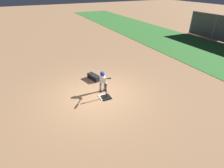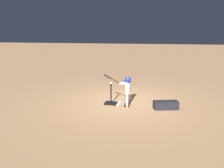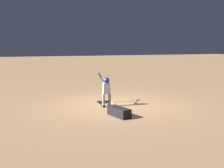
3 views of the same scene
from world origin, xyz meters
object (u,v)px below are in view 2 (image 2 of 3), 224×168
at_px(baseball, 111,83).
at_px(batting_tee, 111,101).
at_px(batter_child, 127,88).
at_px(equipment_bag, 166,105).

bearing_deg(baseball, batting_tee, 0.00).
height_order(batting_tee, baseball, baseball).
bearing_deg(batter_child, baseball, -10.39).
bearing_deg(equipment_bag, batter_child, -17.33).
distance_m(batting_tee, batter_child, 0.84).
xyz_separation_m(baseball, equipment_bag, (-1.97, 0.15, -0.65)).
bearing_deg(batting_tee, equipment_bag, 175.60).
relative_size(batting_tee, batter_child, 0.66).
bearing_deg(baseball, batter_child, 169.61).
relative_size(batting_tee, baseball, 10.12).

